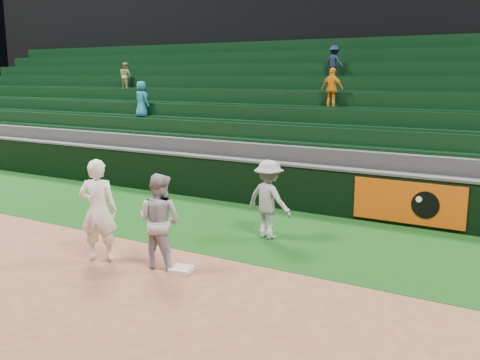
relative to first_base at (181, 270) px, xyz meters
The scene contains 9 objects.
ground 0.20m from the first_base, 152.50° to the left, with size 70.00×70.00×0.00m, color brown.
foul_grass 3.09m from the first_base, 93.15° to the left, with size 36.00×4.20×0.01m, color #0C330E.
upper_deck 18.52m from the first_base, 90.55° to the left, with size 40.00×12.00×12.00m, color black.
first_base is the anchor object (origin of this frame).
first_baseman 2.02m from the first_base, behind, with size 0.73×0.48×2.00m, color white.
baserunner 0.98m from the first_base, behind, with size 0.87×0.68×1.79m, color #9DA0A7.
base_coach 2.83m from the first_base, 81.60° to the left, with size 1.12×0.64×1.74m, color #93949F.
field_wall 5.32m from the first_base, 91.56° to the left, with size 36.00×0.45×1.25m.
stadium_seating 9.21m from the first_base, 91.07° to the left, with size 36.00×5.95×4.85m.
Camera 1 is at (5.84, -7.53, 3.54)m, focal length 40.00 mm.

